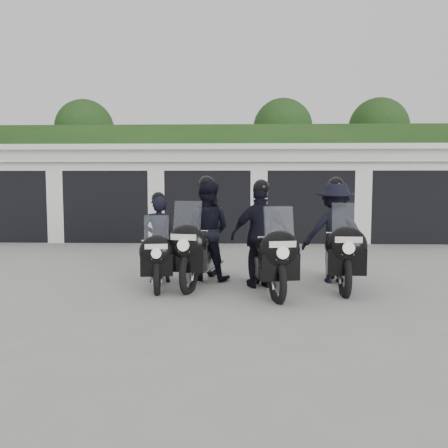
{
  "coord_description": "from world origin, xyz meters",
  "views": [
    {
      "loc": [
        0.98,
        -8.81,
        1.86
      ],
      "look_at": [
        0.68,
        0.27,
        1.05
      ],
      "focal_mm": 38.0,
      "sensor_mm": 36.0,
      "label": 1
    }
  ],
  "objects_px": {
    "police_bike_b": "(204,236)",
    "police_bike_d": "(336,237)",
    "police_bike_c": "(264,242)",
    "police_bike_a": "(158,247)"
  },
  "relations": [
    {
      "from": "police_bike_b",
      "to": "police_bike_d",
      "type": "relative_size",
      "value": 1.0
    },
    {
      "from": "police_bike_a",
      "to": "police_bike_b",
      "type": "xyz_separation_m",
      "value": [
        0.79,
        0.32,
        0.17
      ]
    },
    {
      "from": "police_bike_b",
      "to": "police_bike_c",
      "type": "bearing_deg",
      "value": -16.98
    },
    {
      "from": "police_bike_b",
      "to": "police_bike_d",
      "type": "height_order",
      "value": "police_bike_b"
    },
    {
      "from": "police_bike_c",
      "to": "police_bike_d",
      "type": "xyz_separation_m",
      "value": [
        1.34,
        0.47,
        0.02
      ]
    },
    {
      "from": "police_bike_d",
      "to": "police_bike_c",
      "type": "bearing_deg",
      "value": -158.36
    },
    {
      "from": "police_bike_a",
      "to": "police_bike_b",
      "type": "height_order",
      "value": "police_bike_b"
    },
    {
      "from": "police_bike_b",
      "to": "police_bike_d",
      "type": "bearing_deg",
      "value": 9.02
    },
    {
      "from": "police_bike_a",
      "to": "police_bike_c",
      "type": "bearing_deg",
      "value": -16.12
    },
    {
      "from": "police_bike_c",
      "to": "police_bike_b",
      "type": "bearing_deg",
      "value": 139.31
    }
  ]
}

